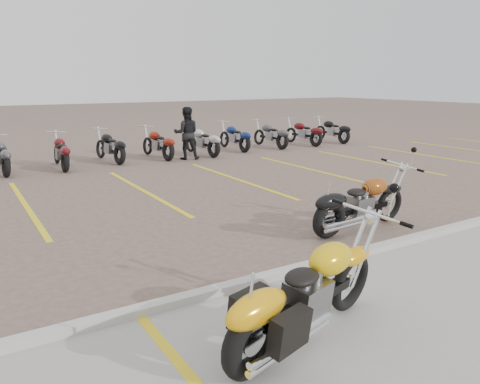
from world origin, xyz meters
name	(u,v)px	position (x,y,z in m)	size (l,w,h in m)	color
ground	(224,236)	(0.00, 0.00, 0.00)	(100.00, 100.00, 0.00)	#755E53
concrete_apron	(454,362)	(0.00, -4.50, 0.01)	(60.00, 5.00, 0.01)	#9E9B93
curb	(294,270)	(0.00, -2.00, 0.06)	(60.00, 0.18, 0.12)	#ADAAA3
parking_stripes	(144,191)	(0.00, 4.00, 0.00)	(38.00, 5.50, 0.01)	gold
yellow_cruiser	(301,297)	(-1.04, -3.41, 0.51)	(2.42, 0.82, 1.02)	black
flame_cruiser	(357,205)	(2.20, -1.01, 0.47)	(2.32, 0.37, 0.95)	black
person_b	(186,133)	(3.00, 7.83, 0.90)	(0.88, 0.68, 1.80)	black
bg_bike_row	(110,146)	(0.54, 8.61, 0.55)	(20.49, 2.02, 1.10)	black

